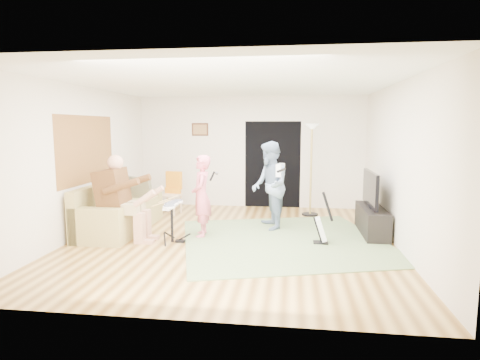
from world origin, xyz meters
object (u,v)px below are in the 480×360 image
sofa (116,215)px  torchiere_lamp (311,153)px  television (370,189)px  singer (202,196)px  guitarist (270,186)px  tv_cabinet (372,221)px  drum_kit (172,225)px  guitar_spare (321,229)px  dining_chair (171,199)px

sofa → torchiere_lamp: 4.29m
sofa → television: bearing=3.9°
sofa → singer: 1.79m
television → guitarist: bearing=175.2°
sofa → tv_cabinet: bearing=3.8°
drum_kit → torchiere_lamp: bearing=45.2°
guitar_spare → television: 1.32m
guitarist → guitar_spare: guitarist is taller
singer → torchiere_lamp: bearing=124.9°
singer → guitar_spare: 2.18m
singer → torchiere_lamp: (2.02, 2.02, 0.66)m
torchiere_lamp → tv_cabinet: (1.06, -1.48, -1.14)m
dining_chair → television: bearing=-6.2°
television → drum_kit: bearing=-164.3°
guitar_spare → dining_chair: 3.79m
tv_cabinet → television: (-0.05, 0.00, 0.60)m
guitarist → singer: bearing=-74.8°
singer → guitar_spare: bearing=74.1°
singer → sofa: bearing=-107.2°
guitar_spare → torchiere_lamp: torchiere_lamp is taller
sofa → torchiere_lamp: torchiere_lamp is taller
sofa → singer: singer is taller
torchiere_lamp → tv_cabinet: size_ratio=1.45×
guitarist → sofa: bearing=-95.8°
guitarist → drum_kit: bearing=-70.1°
guitarist → guitar_spare: 1.43m
singer → tv_cabinet: 3.16m
tv_cabinet → drum_kit: bearing=-164.5°
singer → guitarist: size_ratio=0.87×
torchiere_lamp → television: (1.01, -1.48, -0.54)m
dining_chair → tv_cabinet: 4.37m
drum_kit → sofa: bearing=153.4°
tv_cabinet → television: television is taller
singer → guitarist: (1.18, 0.69, 0.11)m
singer → television: singer is taller
sofa → torchiere_lamp: bearing=25.8°
drum_kit → tv_cabinet: drum_kit is taller
torchiere_lamp → dining_chair: 3.32m
dining_chair → television: size_ratio=0.79×
sofa → television: (4.75, 0.32, 0.55)m
sofa → dining_chair: bearing=68.7°
drum_kit → singer: 0.74m
singer → guitarist: guitarist is taller
singer → guitar_spare: singer is taller
drum_kit → guitar_spare: bearing=5.0°
sofa → torchiere_lamp: size_ratio=1.10×
drum_kit → singer: (0.42, 0.44, 0.43)m
guitar_spare → torchiere_lamp: 2.51m
singer → torchiere_lamp: torchiere_lamp is taller
tv_cabinet → guitar_spare: bearing=-142.2°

